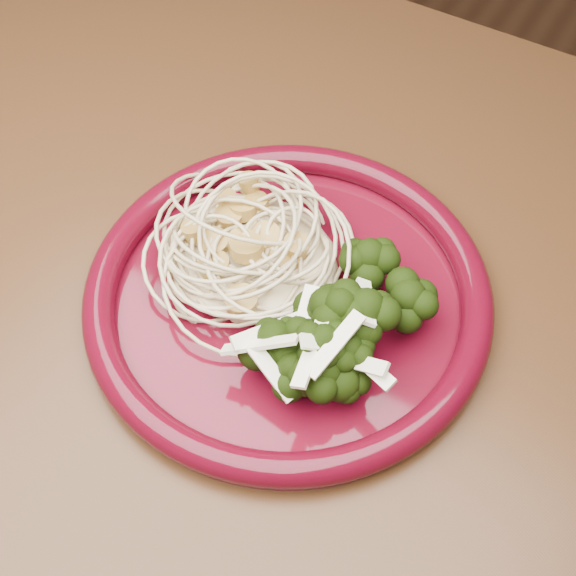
# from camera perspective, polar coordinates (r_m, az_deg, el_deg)

# --- Properties ---
(dining_table) EXTENTS (1.20, 0.80, 0.75)m
(dining_table) POSITION_cam_1_polar(r_m,az_deg,el_deg) (0.67, 4.72, -8.69)
(dining_table) COLOR #472814
(dining_table) RESTS_ON ground
(dinner_plate) EXTENTS (0.39, 0.39, 0.03)m
(dinner_plate) POSITION_cam_1_polar(r_m,az_deg,el_deg) (0.60, -0.00, -0.50)
(dinner_plate) COLOR #4D0715
(dinner_plate) RESTS_ON dining_table
(spaghetti_pile) EXTENTS (0.18, 0.16, 0.03)m
(spaghetti_pile) POSITION_cam_1_polar(r_m,az_deg,el_deg) (0.61, -2.86, 2.93)
(spaghetti_pile) COLOR beige
(spaghetti_pile) RESTS_ON dinner_plate
(scallop_cluster) EXTENTS (0.15, 0.15, 0.04)m
(scallop_cluster) POSITION_cam_1_polar(r_m,az_deg,el_deg) (0.58, -3.00, 5.12)
(scallop_cluster) COLOR gold
(scallop_cluster) RESTS_ON spaghetti_pile
(broccoli_pile) EXTENTS (0.14, 0.17, 0.05)m
(broccoli_pile) POSITION_cam_1_polar(r_m,az_deg,el_deg) (0.55, 3.85, -2.97)
(broccoli_pile) COLOR black
(broccoli_pile) RESTS_ON dinner_plate
(onion_garnish) EXTENTS (0.09, 0.11, 0.05)m
(onion_garnish) POSITION_cam_1_polar(r_m,az_deg,el_deg) (0.53, 4.05, -1.04)
(onion_garnish) COLOR white
(onion_garnish) RESTS_ON broccoli_pile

